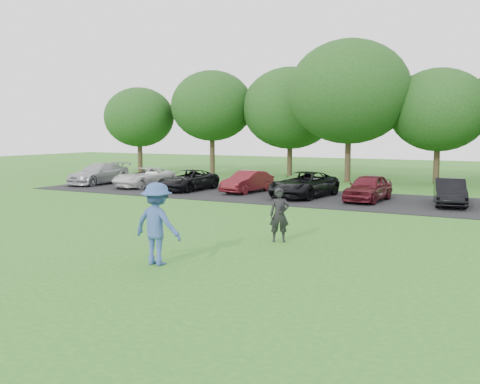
% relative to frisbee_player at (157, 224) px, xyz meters
% --- Properties ---
extents(ground, '(100.00, 100.00, 0.00)m').
position_rel_frisbee_player_xyz_m(ground, '(0.04, 0.60, -0.97)').
color(ground, '#29691E').
rests_on(ground, ground).
extents(parking_lot, '(32.00, 6.50, 0.03)m').
position_rel_frisbee_player_xyz_m(parking_lot, '(0.04, 13.60, -0.95)').
color(parking_lot, black).
rests_on(parking_lot, ground).
extents(frisbee_player, '(1.27, 0.76, 2.17)m').
position_rel_frisbee_player_xyz_m(frisbee_player, '(0.00, 0.00, 0.00)').
color(frisbee_player, '#344F92').
rests_on(frisbee_player, ground).
extents(camera_bystander, '(0.66, 0.58, 1.53)m').
position_rel_frisbee_player_xyz_m(camera_bystander, '(1.50, 3.70, -0.20)').
color(camera_bystander, black).
rests_on(camera_bystander, ground).
extents(parked_cars, '(30.45, 4.91, 1.25)m').
position_rel_frisbee_player_xyz_m(parked_cars, '(-1.31, 13.68, -0.36)').
color(parked_cars, '#A4A6AB').
rests_on(parked_cars, parking_lot).
extents(tree_row, '(42.39, 9.85, 8.64)m').
position_rel_frisbee_player_xyz_m(tree_row, '(1.55, 23.36, 3.94)').
color(tree_row, '#38281C').
rests_on(tree_row, ground).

